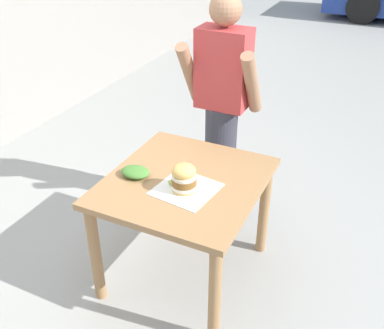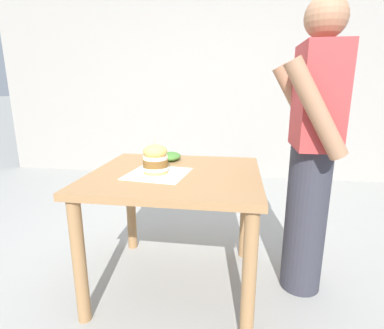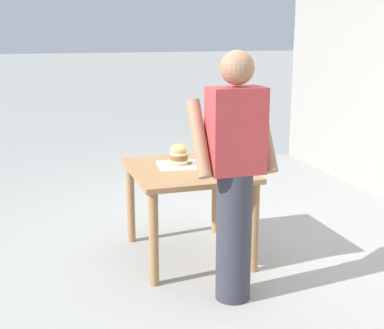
# 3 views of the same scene
# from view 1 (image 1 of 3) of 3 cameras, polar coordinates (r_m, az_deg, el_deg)

# --- Properties ---
(ground_plane) EXTENTS (80.00, 80.00, 0.00)m
(ground_plane) POSITION_cam_1_polar(r_m,az_deg,el_deg) (3.16, -0.80, -13.32)
(ground_plane) COLOR #9E9E99
(patio_table) EXTENTS (0.90, 0.99, 0.75)m
(patio_table) POSITION_cam_1_polar(r_m,az_deg,el_deg) (2.77, -0.90, -4.06)
(patio_table) COLOR #9E7247
(patio_table) RESTS_ON ground
(serving_paper) EXTENTS (0.37, 0.37, 0.00)m
(serving_paper) POSITION_cam_1_polar(r_m,az_deg,el_deg) (2.61, -0.74, -3.13)
(serving_paper) COLOR white
(serving_paper) RESTS_ON patio_table
(sandwich) EXTENTS (0.15, 0.15, 0.20)m
(sandwich) POSITION_cam_1_polar(r_m,az_deg,el_deg) (2.55, -1.02, -1.67)
(sandwich) COLOR #E5B25B
(sandwich) RESTS_ON serving_paper
(pickle_spear) EXTENTS (0.07, 0.06, 0.02)m
(pickle_spear) POSITION_cam_1_polar(r_m,az_deg,el_deg) (2.62, -2.43, -2.55)
(pickle_spear) COLOR #8EA83D
(pickle_spear) RESTS_ON serving_paper
(side_salad) EXTENTS (0.18, 0.14, 0.05)m
(side_salad) POSITION_cam_1_polar(r_m,az_deg,el_deg) (2.74, -7.21, -0.94)
(side_salad) COLOR #477F33
(side_salad) RESTS_ON patio_table
(diner_across_table) EXTENTS (0.55, 0.35, 1.69)m
(diner_across_table) POSITION_cam_1_polar(r_m,az_deg,el_deg) (3.29, 3.80, 7.15)
(diner_across_table) COLOR #33333D
(diner_across_table) RESTS_ON ground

